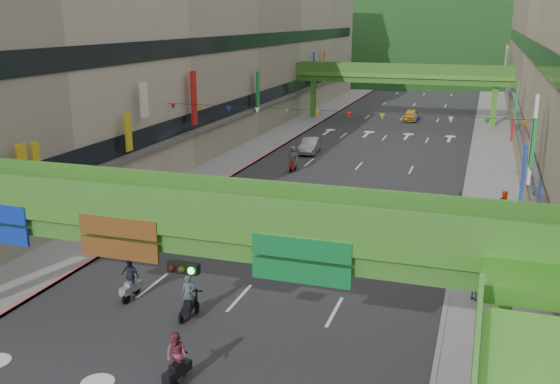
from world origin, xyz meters
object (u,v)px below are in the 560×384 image
object	(u,v)px
scooter_rider_near	(189,299)
car_silver	(310,145)
overpass_near	(189,241)
pedestrian_red	(504,208)
car_yellow	(411,115)
scooter_rider_mid	(177,359)

from	to	relation	value
scooter_rider_near	car_silver	xyz separation A→B (m)	(-4.22, 34.50, -0.17)
overpass_near	car_silver	xyz separation A→B (m)	(-6.47, 38.63, -4.48)
overpass_near	pedestrian_red	xyz separation A→B (m)	(10.79, 22.24, -4.27)
overpass_near	pedestrian_red	world-z (taller)	overpass_near
car_yellow	pedestrian_red	xyz separation A→B (m)	(10.44, -39.12, 0.22)
scooter_rider_mid	car_silver	distance (m)	39.73
scooter_rider_mid	car_silver	xyz separation A→B (m)	(-6.11, 39.26, -0.32)
scooter_rider_mid	car_silver	size ratio (longest dim) A/B	0.46
scooter_rider_near	pedestrian_red	xyz separation A→B (m)	(13.05, 18.11, 0.04)
car_silver	pedestrian_red	distance (m)	23.80
overpass_near	scooter_rider_near	xyz separation A→B (m)	(-2.25, 4.14, -4.31)
car_yellow	scooter_rider_mid	bearing A→B (deg)	-91.37
scooter_rider_mid	car_yellow	distance (m)	62.00
car_yellow	pedestrian_red	distance (m)	40.49
scooter_rider_mid	pedestrian_red	distance (m)	25.44
scooter_rider_mid	car_yellow	xyz separation A→B (m)	(0.70, 61.99, -0.33)
overpass_near	car_yellow	bearing A→B (deg)	89.67
scooter_rider_mid	car_silver	world-z (taller)	scooter_rider_mid
car_silver	scooter_rider_mid	bearing A→B (deg)	-85.91
car_silver	car_yellow	world-z (taller)	car_silver
overpass_near	scooter_rider_near	distance (m)	6.39
car_yellow	pedestrian_red	size ratio (longest dim) A/B	2.23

